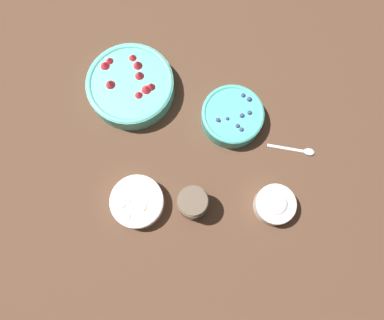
% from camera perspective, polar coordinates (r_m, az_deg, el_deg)
% --- Properties ---
extents(ground_plane, '(4.00, 4.00, 0.00)m').
position_cam_1_polar(ground_plane, '(1.09, -2.61, 1.00)').
color(ground_plane, '#4C3323').
extents(bowl_strawberries, '(0.26, 0.26, 0.08)m').
position_cam_1_polar(bowl_strawberries, '(1.14, -9.48, 11.15)').
color(bowl_strawberries, '#56B7A8').
rests_on(bowl_strawberries, ground_plane).
extents(bowl_blueberries, '(0.18, 0.18, 0.06)m').
position_cam_1_polar(bowl_blueberries, '(1.09, 6.01, 6.65)').
color(bowl_blueberries, '#47AD9E').
rests_on(bowl_blueberries, ground_plane).
extents(bowl_bananas, '(0.15, 0.15, 0.05)m').
position_cam_1_polar(bowl_bananas, '(1.04, -8.54, -6.35)').
color(bowl_bananas, white).
rests_on(bowl_bananas, ground_plane).
extents(bowl_cream, '(0.11, 0.11, 0.06)m').
position_cam_1_polar(bowl_cream, '(1.05, 12.38, -6.68)').
color(bowl_cream, silver).
rests_on(bowl_cream, ground_plane).
extents(jar_chocolate, '(0.08, 0.08, 0.09)m').
position_cam_1_polar(jar_chocolate, '(1.02, -0.03, -6.61)').
color(jar_chocolate, brown).
rests_on(jar_chocolate, ground_plane).
extents(spoon, '(0.13, 0.06, 0.01)m').
position_cam_1_polar(spoon, '(1.13, 16.02, 1.39)').
color(spoon, silver).
rests_on(spoon, ground_plane).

